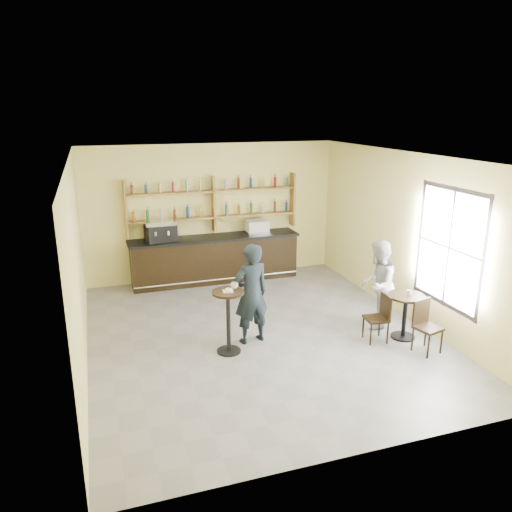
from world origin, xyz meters
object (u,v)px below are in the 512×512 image
object	(u,v)px
patron_second	(377,284)
chair_south	(428,328)
espresso_machine	(161,231)
pedestal_table	(228,322)
chair_west	(376,318)
man_main	(251,294)
pastry_case	(257,227)
bar_counter	(215,259)
cafe_table	(405,316)

from	to	relation	value
patron_second	chair_south	bearing A→B (deg)	53.83
espresso_machine	pedestal_table	world-z (taller)	espresso_machine
chair_west	chair_south	world-z (taller)	chair_south
espresso_machine	man_main	bearing A→B (deg)	-81.88
pastry_case	man_main	world-z (taller)	man_main
chair_west	bar_counter	bearing A→B (deg)	-148.93
espresso_machine	man_main	distance (m)	3.56
pastry_case	chair_west	xyz separation A→B (m)	(0.87, -4.04, -0.81)
man_main	chair_west	bearing A→B (deg)	151.66
chair_south	espresso_machine	bearing A→B (deg)	114.56
espresso_machine	chair_west	bearing A→B (deg)	-61.35
pedestal_table	cafe_table	xyz separation A→B (m)	(3.13, -0.45, -0.14)
espresso_machine	cafe_table	bearing A→B (deg)	-57.16
espresso_machine	cafe_table	xyz separation A→B (m)	(3.71, -4.09, -0.91)
bar_counter	pedestal_table	world-z (taller)	pedestal_table
bar_counter	chair_south	xyz separation A→B (m)	(2.52, -4.69, -0.09)
bar_counter	chair_south	world-z (taller)	bar_counter
cafe_table	man_main	bearing A→B (deg)	164.82
espresso_machine	pastry_case	world-z (taller)	espresso_machine
cafe_table	patron_second	xyz separation A→B (m)	(-0.22, 0.59, 0.43)
chair_west	chair_south	bearing A→B (deg)	48.37
man_main	chair_west	size ratio (longest dim) A/B	2.08
espresso_machine	pastry_case	distance (m)	2.29
man_main	patron_second	size ratio (longest dim) A/B	1.07
pastry_case	chair_west	distance (m)	4.21
espresso_machine	chair_west	size ratio (longest dim) A/B	0.77
pedestal_table	patron_second	size ratio (longest dim) A/B	0.66
pedestal_table	patron_second	bearing A→B (deg)	2.80
pastry_case	patron_second	distance (m)	3.71
bar_counter	espresso_machine	xyz separation A→B (m)	(-1.24, 0.00, 0.78)
espresso_machine	cafe_table	size ratio (longest dim) A/B	0.81
espresso_machine	chair_south	distance (m)	6.07
bar_counter	chair_west	xyz separation A→B (m)	(1.92, -4.04, -0.11)
bar_counter	espresso_machine	distance (m)	1.46
man_main	chair_west	distance (m)	2.25
patron_second	bar_counter	bearing A→B (deg)	-106.32
cafe_table	pastry_case	bearing A→B (deg)	109.19
pedestal_table	man_main	size ratio (longest dim) A/B	0.61
man_main	patron_second	bearing A→B (deg)	166.43
man_main	chair_south	distance (m)	3.03
cafe_table	bar_counter	bearing A→B (deg)	121.12
espresso_machine	patron_second	bearing A→B (deg)	-54.44
espresso_machine	pedestal_table	xyz separation A→B (m)	(0.58, -3.63, -0.77)
cafe_table	chair_south	bearing A→B (deg)	-85.24
pastry_case	cafe_table	world-z (taller)	pastry_case
espresso_machine	patron_second	world-z (taller)	patron_second
patron_second	pastry_case	bearing A→B (deg)	-120.10
chair_south	pastry_case	bearing A→B (deg)	93.28
bar_counter	man_main	xyz separation A→B (m)	(-0.18, -3.37, 0.36)
man_main	pastry_case	bearing A→B (deg)	-120.62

